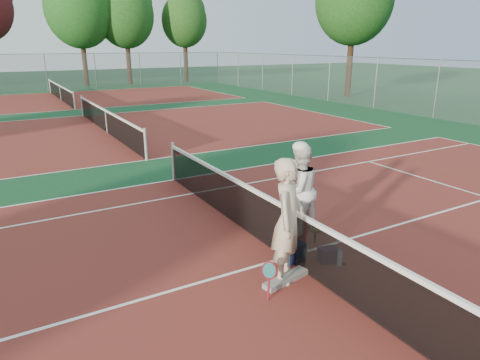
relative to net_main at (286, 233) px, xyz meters
name	(u,v)px	position (x,y,z in m)	size (l,w,h in m)	color
ground	(285,258)	(0.00, 0.00, -0.51)	(130.00, 130.00, 0.00)	#103C1F
court_main	(285,258)	(0.00, 0.00, -0.51)	(23.77, 10.97, 0.01)	maroon
court_far_a	(107,133)	(0.00, 13.50, -0.51)	(23.77, 10.97, 0.01)	maroon
court_far_b	(61,100)	(0.00, 27.00, -0.51)	(23.77, 10.97, 0.01)	maroon
net_main	(286,233)	(0.00, 0.00, 0.00)	(0.10, 10.98, 1.02)	black
net_far_a	(106,121)	(0.00, 13.50, 0.00)	(0.10, 10.98, 1.02)	black
net_far_b	(60,93)	(0.00, 27.00, 0.00)	(0.10, 10.98, 1.02)	black
fence_back	(46,73)	(0.00, 34.00, 0.99)	(32.00, 0.06, 3.00)	slate
fence_right	(475,93)	(16.00, 6.75, 0.99)	(54.50, 0.06, 3.00)	slate
player_a	(288,221)	(-0.39, -0.58, 0.53)	(0.76, 0.50, 2.08)	#C4B098
player_b	(299,190)	(0.86, 0.78, 0.43)	(0.91, 0.71, 1.88)	silver
racket_red	(269,280)	(-0.97, -0.91, -0.21)	(0.14, 0.27, 0.59)	maroon
racket_black_held	(315,236)	(0.72, 0.04, -0.24)	(0.32, 0.27, 0.54)	black
racket_spare	(322,257)	(0.59, -0.33, -0.49)	(0.60, 0.27, 0.03)	black
sports_bag_navy	(293,252)	(0.08, -0.14, -0.35)	(0.41, 0.28, 0.33)	black
sports_bag_purple	(328,255)	(0.59, -0.49, -0.38)	(0.32, 0.22, 0.26)	black
net_cover_canvas	(286,279)	(-0.47, -0.67, -0.46)	(0.90, 0.21, 0.09)	slate
water_bottle	(340,258)	(0.67, -0.72, -0.36)	(0.09, 0.09, 0.30)	#C9E5FE
tree_back_3	(79,8)	(3.83, 37.48, 6.32)	(6.12, 6.12, 10.36)	#382314
tree_back_4	(125,15)	(7.89, 37.14, 5.88)	(5.37, 5.37, 9.50)	#382314
tree_back_5	(184,21)	(13.93, 37.21, 5.50)	(4.60, 4.60, 8.68)	#382314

